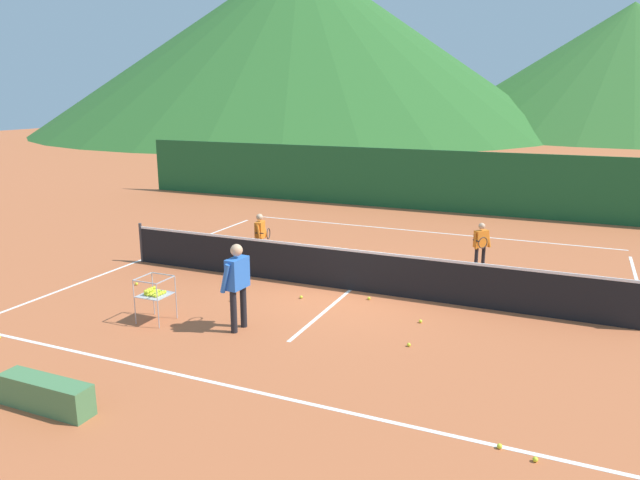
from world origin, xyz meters
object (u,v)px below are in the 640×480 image
object	(u,v)px
student_1	(481,242)
ball_cart	(154,293)
student_0	(260,233)
tennis_ball_6	(535,459)
tennis_ball_3	(231,300)
tennis_ball_7	(301,297)
tennis_ball_1	(369,298)
instructor	(237,279)
courtside_bench	(46,394)
tennis_ball_4	(420,321)
tennis_ball_8	(500,446)
tennis_net	(350,269)
tennis_ball_0	(409,345)
tennis_ball_5	(137,284)

from	to	relation	value
student_1	ball_cart	world-z (taller)	student_1
student_0	student_1	distance (m)	5.68
tennis_ball_6	tennis_ball_3	bearing A→B (deg)	151.85
student_1	tennis_ball_6	bearing A→B (deg)	-76.48
tennis_ball_7	tennis_ball_1	bearing A→B (deg)	20.33
instructor	courtside_bench	bearing A→B (deg)	-104.94
student_0	student_1	bearing A→B (deg)	16.22
tennis_ball_4	tennis_ball_7	distance (m)	2.78
tennis_ball_7	tennis_ball_8	size ratio (longest dim) A/B	1.00
tennis_ball_3	tennis_ball_7	size ratio (longest dim) A/B	1.00
tennis_net	tennis_ball_8	distance (m)	6.44
tennis_ball_7	tennis_ball_8	distance (m)	6.27
instructor	ball_cart	xyz separation A→B (m)	(-1.73, -0.29, -0.42)
instructor	student_1	world-z (taller)	instructor
ball_cart	tennis_ball_0	world-z (taller)	ball_cart
tennis_ball_1	tennis_ball_4	size ratio (longest dim) A/B	1.00
tennis_net	tennis_ball_1	distance (m)	0.89
instructor	tennis_ball_6	xyz separation A→B (m)	(5.51, -2.18, -0.98)
instructor	tennis_ball_6	world-z (taller)	instructor
tennis_ball_3	tennis_ball_5	xyz separation A→B (m)	(-2.63, 0.06, 0.00)
tennis_net	tennis_ball_4	bearing A→B (deg)	-33.71
tennis_ball_1	tennis_ball_7	size ratio (longest dim) A/B	1.00
tennis_ball_1	courtside_bench	size ratio (longest dim) A/B	0.05
tennis_ball_4	tennis_ball_8	bearing A→B (deg)	-62.36
tennis_ball_7	ball_cart	bearing A→B (deg)	-131.46
student_1	tennis_ball_1	distance (m)	3.81
tennis_ball_4	ball_cart	bearing A→B (deg)	-157.58
student_0	courtside_bench	world-z (taller)	student_0
ball_cart	tennis_ball_1	xyz separation A→B (m)	(3.46, 2.86, -0.55)
tennis_ball_0	courtside_bench	distance (m)	5.88
instructor	tennis_ball_8	size ratio (longest dim) A/B	24.73
student_1	courtside_bench	size ratio (longest dim) A/B	0.82
instructor	tennis_ball_4	distance (m)	3.67
student_1	tennis_ball_7	distance (m)	5.02
instructor	tennis_ball_3	xyz separation A→B (m)	(-0.97, 1.29, -0.98)
tennis_ball_7	tennis_net	bearing A→B (deg)	50.77
tennis_ball_3	tennis_ball_4	world-z (taller)	same
tennis_ball_0	courtside_bench	size ratio (longest dim) A/B	0.05
tennis_ball_6	tennis_ball_7	world-z (taller)	same
tennis_ball_1	courtside_bench	distance (m)	6.77
tennis_ball_0	tennis_ball_6	xyz separation A→B (m)	(2.32, -2.70, 0.00)
tennis_ball_6	tennis_ball_4	bearing A→B (deg)	121.84
tennis_net	ball_cart	xyz separation A→B (m)	(-2.86, -3.31, 0.09)
tennis_ball_1	tennis_ball_6	xyz separation A→B (m)	(3.77, -4.74, 0.00)
tennis_ball_5	tennis_ball_6	bearing A→B (deg)	-21.15
student_0	tennis_ball_4	distance (m)	5.63
student_0	tennis_ball_4	size ratio (longest dim) A/B	19.33
tennis_ball_3	tennis_ball_8	size ratio (longest dim) A/B	1.00
ball_cart	tennis_ball_5	distance (m)	2.55
student_1	ball_cart	size ratio (longest dim) A/B	1.36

